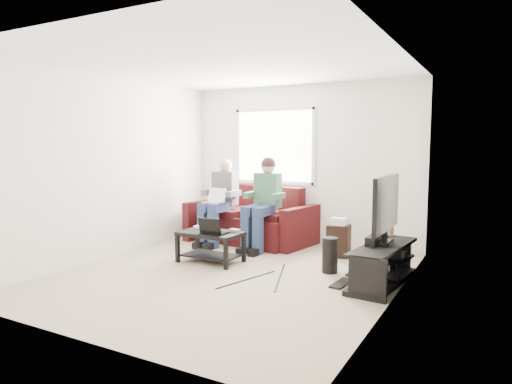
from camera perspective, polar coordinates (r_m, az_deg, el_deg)
floor at (r=5.84m, az=-3.24°, el=-10.25°), size 4.50×4.50×0.00m
ceiling at (r=5.69m, az=-3.40°, el=15.76°), size 4.50×4.50×0.00m
wall_back at (r=7.62m, az=5.72°, el=3.46°), size 4.50×0.00×4.50m
wall_front at (r=3.91m, az=-21.13°, el=0.69°), size 4.50×0.00×4.50m
wall_left at (r=6.89m, az=-17.57°, el=2.94°), size 0.00×4.50×4.50m
wall_right at (r=4.86m, az=17.08°, el=1.80°), size 0.00×4.50×4.50m
window at (r=7.80m, az=2.29°, el=5.75°), size 1.48×0.04×1.28m
sofa at (r=7.65m, az=-0.51°, el=-3.76°), size 2.11×1.19×0.93m
person_left at (r=7.48m, az=-4.55°, el=-0.65°), size 0.40×0.70×1.39m
person_right at (r=7.09m, az=0.95°, el=-0.51°), size 0.40×0.71×1.43m
laptop_silver at (r=7.35m, az=-5.26°, el=-0.88°), size 0.34×0.26×0.24m
coffee_table at (r=6.38m, az=-5.69°, el=-5.97°), size 0.86×0.53×0.43m
laptop_black at (r=6.21m, az=-5.21°, el=-4.11°), size 0.37×0.29×0.24m
controller_a at (r=6.61m, az=-7.12°, el=-4.39°), size 0.14×0.09×0.04m
controller_b at (r=6.56m, az=-5.53°, el=-4.45°), size 0.15×0.10×0.04m
controller_c at (r=6.32m, az=-2.68°, el=-4.83°), size 0.15×0.10×0.04m
tv_stand at (r=5.62m, az=15.53°, el=-8.96°), size 0.55×1.41×0.46m
tv at (r=5.58m, az=15.95°, el=-1.62°), size 0.12×1.10×0.81m
soundbar at (r=5.67m, az=14.67°, el=-5.66°), size 0.12×0.50×0.10m
drink_cup at (r=6.16m, az=16.51°, el=-4.70°), size 0.08×0.08×0.12m
console_white at (r=5.22m, az=14.53°, el=-9.29°), size 0.30×0.22×0.06m
console_grey at (r=5.88m, az=16.23°, el=-7.52°), size 0.34×0.26×0.08m
console_black at (r=5.55m, az=15.43°, el=-8.35°), size 0.38×0.30×0.07m
subwoofer at (r=5.94m, az=9.23°, el=-7.80°), size 0.20×0.20×0.45m
keyboard_floor at (r=5.54m, az=10.69°, el=-11.14°), size 0.18×0.45×0.02m
end_table at (r=6.79m, az=10.29°, el=-5.80°), size 0.31×0.31×0.57m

